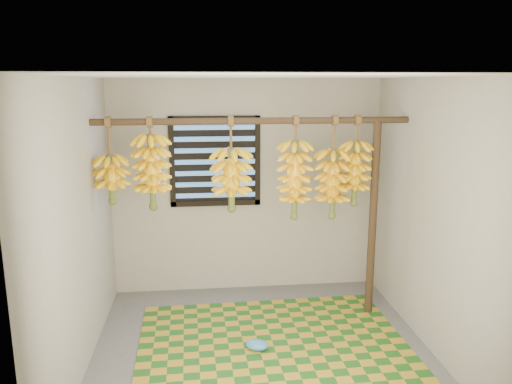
{
  "coord_description": "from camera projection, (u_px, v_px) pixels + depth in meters",
  "views": [
    {
      "loc": [
        -0.51,
        -3.98,
        2.35
      ],
      "look_at": [
        0.0,
        0.55,
        1.35
      ],
      "focal_mm": 35.0,
      "sensor_mm": 36.0,
      "label": 1
    }
  ],
  "objects": [
    {
      "name": "window",
      "position": [
        215.0,
        162.0,
        5.49
      ],
      "size": [
        1.0,
        0.04,
        1.0
      ],
      "color": "black",
      "rests_on": "wall_back"
    },
    {
      "name": "banana_bunch_c",
      "position": [
        231.0,
        180.0,
        4.77
      ],
      "size": [
        0.37,
        0.37,
        0.91
      ],
      "color": "brown",
      "rests_on": "hanging_pole"
    },
    {
      "name": "support_post",
      "position": [
        373.0,
        220.0,
        5.02
      ],
      "size": [
        0.08,
        0.08,
        2.0
      ],
      "primitive_type": "cylinder",
      "color": "#3F2E1E",
      "rests_on": "floor"
    },
    {
      "name": "ceiling",
      "position": [
        264.0,
        76.0,
        3.91
      ],
      "size": [
        3.0,
        3.0,
        0.01
      ],
      "primitive_type": "cube",
      "color": "silver",
      "rests_on": "wall_back"
    },
    {
      "name": "banana_bunch_f",
      "position": [
        355.0,
        173.0,
        4.89
      ],
      "size": [
        0.31,
        0.31,
        0.89
      ],
      "color": "brown",
      "rests_on": "hanging_pole"
    },
    {
      "name": "woven_mat",
      "position": [
        274.0,
        347.0,
        4.53
      ],
      "size": [
        2.49,
        2.01,
        0.01
      ],
      "primitive_type": "cube",
      "rotation": [
        0.0,
        0.0,
        0.02
      ],
      "color": "#1E5519",
      "rests_on": "floor"
    },
    {
      "name": "banana_bunch_e",
      "position": [
        333.0,
        184.0,
        4.89
      ],
      "size": [
        0.36,
        0.36,
        1.01
      ],
      "color": "brown",
      "rests_on": "hanging_pole"
    },
    {
      "name": "wall_right",
      "position": [
        435.0,
        218.0,
        4.33
      ],
      "size": [
        0.01,
        3.0,
        2.4
      ],
      "primitive_type": "cube",
      "color": "gray",
      "rests_on": "floor"
    },
    {
      "name": "floor",
      "position": [
        263.0,
        354.0,
        4.42
      ],
      "size": [
        3.0,
        3.0,
        0.01
      ],
      "primitive_type": "cube",
      "color": "#555555",
      "rests_on": "ground"
    },
    {
      "name": "plastic_bag",
      "position": [
        257.0,
        345.0,
        4.46
      ],
      "size": [
        0.24,
        0.21,
        0.08
      ],
      "primitive_type": "ellipsoid",
      "rotation": [
        0.0,
        0.0,
        -0.31
      ],
      "color": "#357FC8",
      "rests_on": "woven_mat"
    },
    {
      "name": "wall_back",
      "position": [
        247.0,
        187.0,
        5.62
      ],
      "size": [
        3.0,
        0.01,
        2.4
      ],
      "primitive_type": "cube",
      "color": "gray",
      "rests_on": "floor"
    },
    {
      "name": "banana_bunch_a",
      "position": [
        112.0,
        179.0,
        4.64
      ],
      "size": [
        0.32,
        0.32,
        0.81
      ],
      "color": "brown",
      "rests_on": "hanging_pole"
    },
    {
      "name": "hanging_pole",
      "position": [
        254.0,
        121.0,
        4.67
      ],
      "size": [
        3.0,
        0.06,
        0.06
      ],
      "primitive_type": "cylinder",
      "rotation": [
        0.0,
        1.57,
        0.0
      ],
      "color": "#3F2E1E",
      "rests_on": "wall_left"
    },
    {
      "name": "banana_bunch_b",
      "position": [
        152.0,
        172.0,
        4.67
      ],
      "size": [
        0.34,
        0.34,
        0.87
      ],
      "color": "brown",
      "rests_on": "hanging_pole"
    },
    {
      "name": "banana_bunch_d",
      "position": [
        295.0,
        180.0,
        4.84
      ],
      "size": [
        0.33,
        0.33,
        1.01
      ],
      "color": "brown",
      "rests_on": "hanging_pole"
    },
    {
      "name": "wall_left",
      "position": [
        77.0,
        229.0,
        4.0
      ],
      "size": [
        0.01,
        3.0,
        2.4
      ],
      "primitive_type": "cube",
      "color": "gray",
      "rests_on": "floor"
    }
  ]
}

